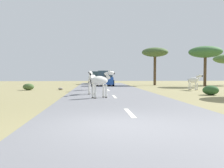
{
  "coord_description": "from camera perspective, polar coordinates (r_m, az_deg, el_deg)",
  "views": [
    {
      "loc": [
        -0.7,
        -6.05,
        1.34
      ],
      "look_at": [
        0.33,
        7.71,
        0.8
      ],
      "focal_mm": 38.89,
      "sensor_mm": 36.0,
      "label": 1
    }
  ],
  "objects": [
    {
      "name": "road",
      "position": [
        6.3,
        6.83,
        -9.83
      ],
      "size": [
        6.0,
        64.0,
        0.05
      ],
      "primitive_type": "cube",
      "color": "slate",
      "rests_on": "ground_plane"
    },
    {
      "name": "zebra_2",
      "position": [
        13.45,
        -2.64,
        0.72
      ],
      "size": [
        1.51,
        1.07,
        1.57
      ],
      "rotation": [
        0.0,
        0.0,
        5.25
      ],
      "color": "silver",
      "rests_on": "road"
    },
    {
      "name": "zebra_1",
      "position": [
        20.59,
        -4.63,
        1.39
      ],
      "size": [
        0.77,
        1.73,
        1.66
      ],
      "rotation": [
        0.0,
        0.0,
        2.87
      ],
      "color": "silver",
      "rests_on": "road"
    },
    {
      "name": "bush_2",
      "position": [
        17.23,
        22.18,
        -1.36
      ],
      "size": [
        1.04,
        0.94,
        0.63
      ],
      "primitive_type": "ellipsoid",
      "color": "#2D5628",
      "rests_on": "ground_plane"
    },
    {
      "name": "ground_plane",
      "position": [
        6.23,
        2.33,
        -10.18
      ],
      "size": [
        90.0,
        90.0,
        0.0
      ],
      "primitive_type": "plane",
      "color": "#8E8456"
    },
    {
      "name": "zebra_3",
      "position": [
        22.27,
        18.73,
        0.82
      ],
      "size": [
        1.0,
        1.33,
        1.41
      ],
      "rotation": [
        0.0,
        0.0,
        3.72
      ],
      "color": "silver",
      "rests_on": "ground_plane"
    },
    {
      "name": "tree_0",
      "position": [
        31.34,
        10.06,
        7.24
      ],
      "size": [
        3.3,
        3.3,
        4.75
      ],
      "color": "#4C3823",
      "rests_on": "ground_plane"
    },
    {
      "name": "lane_markings",
      "position": [
        5.34,
        8.94,
        -11.73
      ],
      "size": [
        0.16,
        56.0,
        0.01
      ],
      "color": "silver",
      "rests_on": "road"
    },
    {
      "name": "zebra_0",
      "position": [
        16.03,
        -4.91,
        0.84
      ],
      "size": [
        0.47,
        1.61,
        1.52
      ],
      "rotation": [
        0.0,
        0.0,
        3.09
      ],
      "color": "silver",
      "rests_on": "road"
    },
    {
      "name": "tree_2",
      "position": [
        30.01,
        21.08,
        6.97
      ],
      "size": [
        3.74,
        3.74,
        4.6
      ],
      "color": "#4C3823",
      "rests_on": "ground_plane"
    },
    {
      "name": "bush_0",
      "position": [
        22.14,
        -19.04,
        -0.64
      ],
      "size": [
        0.94,
        0.85,
        0.57
      ],
      "primitive_type": "ellipsoid",
      "color": "#425B2D",
      "rests_on": "ground_plane"
    },
    {
      "name": "car_1",
      "position": [
        28.45,
        -1.59,
        1.23
      ],
      "size": [
        2.17,
        4.42,
        1.74
      ],
      "rotation": [
        0.0,
        0.0,
        -0.05
      ],
      "color": "#1E479E",
      "rests_on": "road"
    },
    {
      "name": "car_0",
      "position": [
        34.44,
        -3.72,
        1.4
      ],
      "size": [
        2.22,
        4.44,
        1.74
      ],
      "rotation": [
        0.0,
        0.0,
        -0.06
      ],
      "color": "#476B38",
      "rests_on": "road"
    },
    {
      "name": "rock_1",
      "position": [
        21.6,
        -11.98,
        -1.09
      ],
      "size": [
        0.43,
        0.31,
        0.22
      ],
      "primitive_type": "ellipsoid",
      "color": "gray",
      "rests_on": "ground_plane"
    }
  ]
}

